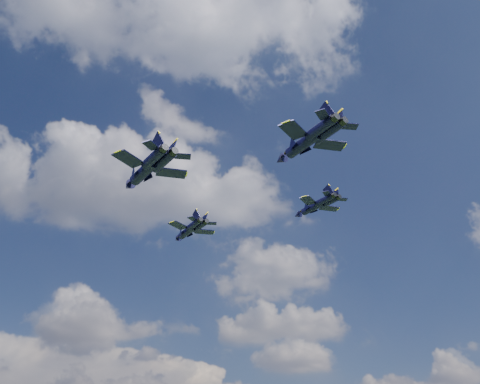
% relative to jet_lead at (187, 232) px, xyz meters
% --- Properties ---
extents(jet_lead, '(10.21, 13.79, 3.34)m').
position_rel_jet_lead_xyz_m(jet_lead, '(0.00, 0.00, 0.00)').
color(jet_lead, black).
extents(jet_left, '(13.33, 17.67, 4.33)m').
position_rel_jet_lead_xyz_m(jet_left, '(-7.34, -24.26, 0.63)').
color(jet_left, black).
extents(jet_right, '(10.18, 13.12, 3.24)m').
position_rel_jet_lead_xyz_m(jet_right, '(26.27, -7.25, 3.20)').
color(jet_right, black).
extents(jet_slot, '(12.81, 17.14, 4.17)m').
position_rel_jet_lead_xyz_m(jet_slot, '(19.73, -32.03, 2.67)').
color(jet_slot, black).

